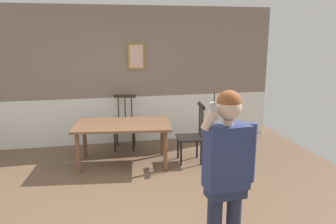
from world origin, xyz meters
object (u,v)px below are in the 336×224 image
at_px(chair_near_window, 192,135).
at_px(dining_table, 123,128).
at_px(chair_by_doorway, 125,124).
at_px(person_figure, 227,170).

bearing_deg(chair_near_window, dining_table, 88.44).
bearing_deg(chair_by_doorway, person_figure, 110.11).
bearing_deg(person_figure, chair_near_window, -103.88).
distance_m(dining_table, chair_near_window, 1.20).
distance_m(dining_table, person_figure, 3.00).
distance_m(dining_table, chair_by_doorway, 0.86).
xyz_separation_m(chair_by_doorway, person_figure, (0.60, -3.73, 0.51)).
bearing_deg(chair_by_doorway, chair_near_window, 148.39).
xyz_separation_m(dining_table, person_figure, (0.71, -2.89, 0.37)).
distance_m(chair_near_window, person_figure, 2.83).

